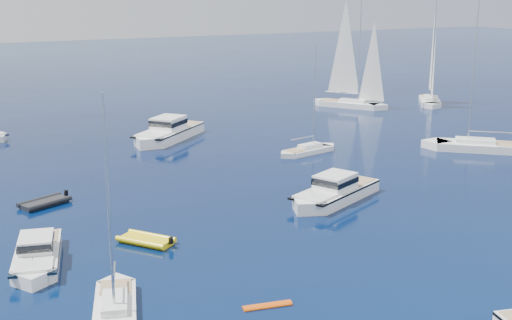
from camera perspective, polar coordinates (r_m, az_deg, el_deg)
The scene contains 11 objects.
motor_cruiser_left at distance 43.64m, azimuth -17.99°, elevation -8.39°, with size 2.66×8.69×2.28m, color silver, non-canonical shape.
motor_cruiser_centre at distance 53.83m, azimuth 6.55°, elevation -3.43°, with size 3.19×10.42×2.73m, color white, non-canonical shape.
motor_cruiser_distant at distance 75.64m, azimuth -7.48°, elevation 1.73°, with size 3.76×12.29×3.23m, color white, non-canonical shape.
sailboat_fore at distance 36.55m, azimuth -11.81°, elevation -12.55°, with size 2.14×8.22×12.08m, color white, non-canonical shape.
sailboat_mid_r at distance 73.70m, azimuth 18.39°, elevation 0.78°, with size 3.23×12.41×18.25m, color white, non-canonical shape.
sailboat_centre at distance 69.03m, azimuth 4.42°, elevation 0.60°, with size 2.02×7.76×11.41m, color white, non-canonical shape.
sailboat_sails_r at distance 96.70m, azimuth 7.93°, elevation 4.46°, with size 3.02×11.61×17.07m, color white, non-canonical shape.
sailboat_sails_far at distance 101.73m, azimuth 14.47°, elevation 4.63°, with size 2.74×10.52×15.47m, color white, non-canonical shape.
tender_yellow at distance 45.39m, azimuth -9.27°, elevation -6.96°, with size 2.11×3.89×0.95m, color yellow, non-canonical shape.
tender_grey_far at distance 54.91m, azimuth -17.44°, elevation -3.66°, with size 2.17×4.01×0.95m, color black, non-canonical shape.
kayak_orange at distance 36.45m, azimuth 0.95°, elevation -12.30°, with size 0.56×2.66×0.30m, color #DF4E0A, non-canonical shape.
Camera 1 is at (-28.04, -21.81, 16.33)m, focal length 47.27 mm.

